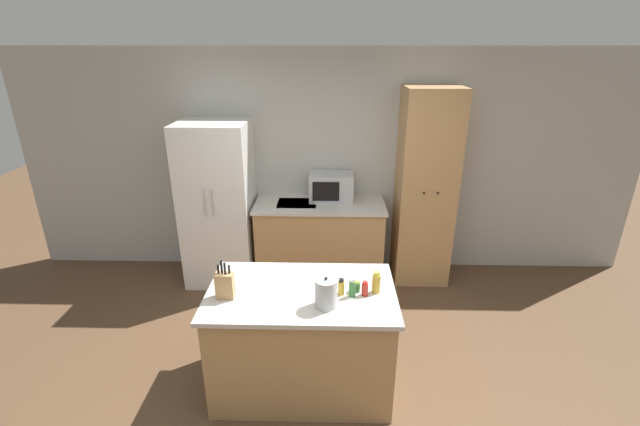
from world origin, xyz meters
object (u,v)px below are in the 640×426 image
spice_bottle_short_red (365,289)px  refrigerator (219,204)px  kettle (326,293)px  microwave (331,187)px  pantry_cabinet (425,189)px  spice_bottle_amber_oil (352,288)px  spice_bottle_pale_salt (341,287)px  spice_bottle_green_herb (376,283)px  knife_block (225,285)px  spice_bottle_tall_dark (356,286)px

spice_bottle_short_red → refrigerator: bearing=130.5°
spice_bottle_short_red → kettle: (-0.28, -0.15, 0.05)m
microwave → refrigerator: bearing=-173.1°
kettle → pantry_cabinet: bearing=61.5°
spice_bottle_amber_oil → spice_bottle_pale_salt: size_ratio=1.13×
pantry_cabinet → spice_bottle_amber_oil: pantry_cabinet is taller
spice_bottle_green_herb → microwave: bearing=100.1°
kettle → spice_bottle_short_red: bearing=27.6°
spice_bottle_green_herb → kettle: 0.42m
refrigerator → spice_bottle_amber_oil: bearing=-51.5°
spice_bottle_amber_oil → spice_bottle_green_herb: (0.18, 0.06, 0.01)m
refrigerator → pantry_cabinet: (2.33, 0.07, 0.18)m
pantry_cabinet → spice_bottle_green_herb: bearing=-111.6°
knife_block → spice_bottle_green_herb: (1.11, 0.10, -0.02)m
spice_bottle_tall_dark → spice_bottle_short_red: size_ratio=0.80×
spice_bottle_short_red → spice_bottle_amber_oil: (-0.09, -0.02, 0.02)m
spice_bottle_short_red → spice_bottle_pale_salt: size_ratio=0.87×
spice_bottle_tall_dark → spice_bottle_short_red: 0.08m
refrigerator → pantry_cabinet: bearing=1.7°
microwave → spice_bottle_pale_salt: size_ratio=3.80×
spice_bottle_pale_salt → knife_block: bearing=-175.9°
spice_bottle_tall_dark → spice_bottle_green_herb: 0.15m
spice_bottle_pale_salt → spice_bottle_short_red: bearing=-2.2°
spice_bottle_green_herb → spice_bottle_pale_salt: spice_bottle_green_herb is taller
knife_block → spice_bottle_pale_salt: bearing=4.1°
pantry_cabinet → microwave: size_ratio=4.46×
pantry_cabinet → microwave: (-1.05, 0.08, -0.01)m
microwave → spice_bottle_short_red: (0.25, -1.94, -0.15)m
spice_bottle_amber_oil → spice_bottle_pale_salt: spice_bottle_amber_oil is taller
knife_block → spice_bottle_green_herb: bearing=5.1°
spice_bottle_tall_dark → spice_bottle_amber_oil: size_ratio=0.62×
spice_bottle_tall_dark → spice_bottle_amber_oil: bearing=-114.8°
spice_bottle_short_red → spice_bottle_amber_oil: size_ratio=0.77×
spice_bottle_tall_dark → knife_block: bearing=-173.6°
pantry_cabinet → microwave: 1.06m
spice_bottle_pale_salt → kettle: (-0.11, -0.15, 0.05)m
spice_bottle_amber_oil → spice_bottle_pale_salt: (-0.08, 0.02, -0.01)m
microwave → kettle: size_ratio=2.08×
pantry_cabinet → spice_bottle_short_red: (-0.80, -1.85, -0.17)m
microwave → spice_bottle_pale_salt: (0.08, -1.93, -0.14)m
spice_bottle_pale_salt → kettle: size_ratio=0.55×
pantry_cabinet → spice_bottle_pale_salt: size_ratio=16.94×
refrigerator → spice_bottle_amber_oil: 2.30m
spice_bottle_short_red → spice_bottle_amber_oil: 0.10m
microwave → spice_bottle_pale_salt: bearing=-87.7°
microwave → knife_block: bearing=-111.1°
spice_bottle_pale_salt → spice_bottle_green_herb: bearing=8.2°
refrigerator → kettle: 2.30m
spice_bottle_tall_dark → kettle: size_ratio=0.38×
microwave → knife_block: 2.14m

